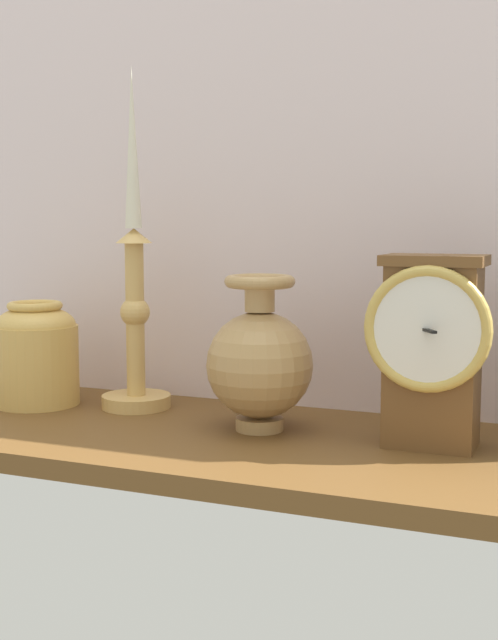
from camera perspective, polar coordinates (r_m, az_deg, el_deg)
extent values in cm
cube|color=brown|center=(103.29, -0.24, -8.39)|extent=(100.00, 36.00, 2.40)
cube|color=silver|center=(117.26, 3.30, 10.00)|extent=(120.00, 2.00, 65.00)
cube|color=brown|center=(98.11, 12.32, -2.44)|extent=(10.13, 7.15, 20.75)
cube|color=brown|center=(97.03, 12.48, 3.98)|extent=(11.34, 8.00, 1.20)
torus|color=tan|center=(93.74, 11.94, -0.63)|extent=(14.06, 1.28, 14.06)
cylinder|color=white|center=(93.65, 11.93, -0.64)|extent=(11.76, 0.40, 11.76)
cube|color=black|center=(93.35, 11.90, -0.66)|extent=(2.98, 4.05, 0.30)
cylinder|color=tan|center=(118.41, -7.63, -5.46)|extent=(9.55, 9.55, 1.80)
cylinder|color=tan|center=(116.57, -7.71, 0.02)|extent=(2.56, 2.56, 20.98)
sphere|color=tan|center=(116.46, -7.72, 0.53)|extent=(4.09, 4.09, 4.09)
cone|color=tan|center=(115.83, -7.80, 5.68)|extent=(4.97, 4.97, 2.00)
cone|color=silver|center=(116.26, -7.89, 11.51)|extent=(2.28, 2.28, 21.65)
cylinder|color=tan|center=(104.95, 0.72, -7.03)|extent=(5.93, 5.93, 1.60)
sphere|color=tan|center=(103.46, 0.72, -3.05)|extent=(13.17, 13.17, 13.17)
cylinder|color=tan|center=(102.38, 0.73, 1.60)|extent=(3.69, 3.69, 3.67)
torus|color=tan|center=(102.24, 0.73, 2.62)|extent=(8.64, 8.64, 1.56)
cylinder|color=tan|center=(122.26, -14.18, -2.98)|extent=(11.76, 11.76, 11.22)
ellipsoid|color=tan|center=(121.48, -14.26, -0.37)|extent=(11.17, 11.17, 5.59)
torus|color=tan|center=(121.18, -14.29, 0.94)|extent=(7.63, 7.63, 1.16)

